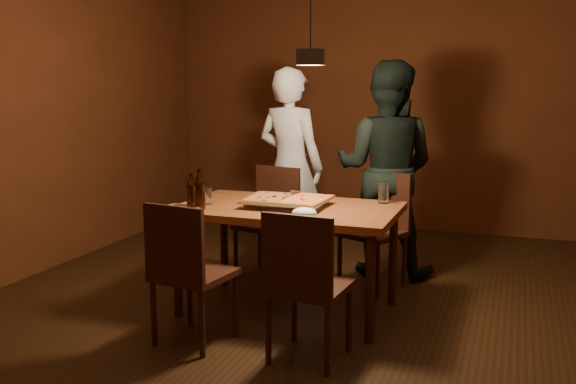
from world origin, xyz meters
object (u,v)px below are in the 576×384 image
(chair_far_right, at_px, (379,218))
(diner_white, at_px, (290,166))
(chair_near_right, at_px, (304,274))
(beer_bottle_b, at_px, (200,189))
(plate_slice, at_px, (182,208))
(pendant_lamp, at_px, (310,55))
(diner_dark, at_px, (386,169))
(beer_bottle_a, at_px, (191,192))
(pizza_tray, at_px, (287,203))
(chair_far_left, at_px, (271,211))
(dining_table, at_px, (288,217))
(chair_near_left, at_px, (186,261))

(chair_far_right, distance_m, diner_white, 1.02)
(chair_near_right, distance_m, beer_bottle_b, 1.10)
(plate_slice, xyz_separation_m, pendant_lamp, (0.86, 0.15, 1.00))
(chair_far_right, distance_m, diner_dark, 0.48)
(diner_white, height_order, pendant_lamp, pendant_lamp)
(chair_near_right, height_order, beer_bottle_a, beer_bottle_a)
(pizza_tray, distance_m, beer_bottle_b, 0.60)
(chair_far_left, xyz_separation_m, chair_far_right, (0.91, 0.00, 0.00))
(pizza_tray, relative_size, beer_bottle_a, 2.23)
(pizza_tray, relative_size, pendant_lamp, 0.50)
(dining_table, relative_size, chair_near_right, 3.09)
(beer_bottle_b, xyz_separation_m, diner_dark, (0.98, 1.41, -0.00))
(chair_far_right, xyz_separation_m, beer_bottle_b, (-1.01, -1.08, 0.35))
(chair_far_right, height_order, diner_dark, diner_dark)
(pendant_lamp, bearing_deg, beer_bottle_a, -169.09)
(dining_table, xyz_separation_m, diner_white, (-0.40, 1.18, 0.18))
(dining_table, bearing_deg, chair_near_right, -64.24)
(chair_near_right, distance_m, pizza_tray, 0.90)
(chair_far_left, xyz_separation_m, diner_white, (0.03, 0.39, 0.32))
(dining_table, height_order, chair_near_left, chair_near_left)
(chair_far_left, distance_m, chair_far_right, 0.91)
(pendant_lamp, bearing_deg, chair_far_right, 74.59)
(chair_far_right, xyz_separation_m, diner_dark, (-0.03, 0.33, 0.35))
(chair_far_right, distance_m, chair_near_left, 1.80)
(pizza_tray, bearing_deg, diner_white, 110.20)
(beer_bottle_a, bearing_deg, diner_dark, 54.88)
(chair_near_left, relative_size, diner_white, 0.28)
(beer_bottle_b, bearing_deg, diner_white, 85.23)
(dining_table, bearing_deg, chair_far_right, 58.77)
(chair_far_left, bearing_deg, beer_bottle_b, 96.20)
(chair_near_left, bearing_deg, beer_bottle_b, 116.02)
(pizza_tray, xyz_separation_m, plate_slice, (-0.64, -0.32, -0.01))
(chair_far_left, distance_m, chair_near_right, 1.78)
(pizza_tray, xyz_separation_m, diner_dark, (0.46, 1.13, 0.11))
(beer_bottle_b, height_order, diner_white, diner_white)
(chair_near_right, height_order, pizza_tray, chair_near_right)
(beer_bottle_b, distance_m, diner_dark, 1.72)
(chair_near_right, bearing_deg, chair_far_right, 91.18)
(diner_dark, bearing_deg, chair_far_left, 22.52)
(beer_bottle_b, bearing_deg, diner_dark, 55.26)
(chair_far_right, relative_size, beer_bottle_b, 2.04)
(chair_far_right, relative_size, chair_near_left, 1.14)
(dining_table, bearing_deg, beer_bottle_b, -151.42)
(chair_near_right, relative_size, beer_bottle_a, 1.96)
(plate_slice, bearing_deg, dining_table, 27.19)
(chair_far_right, bearing_deg, beer_bottle_a, 70.99)
(chair_near_left, distance_m, diner_white, 2.00)
(chair_near_left, bearing_deg, chair_far_left, 100.87)
(diner_dark, bearing_deg, beer_bottle_b, 56.97)
(beer_bottle_a, bearing_deg, chair_near_left, -66.61)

